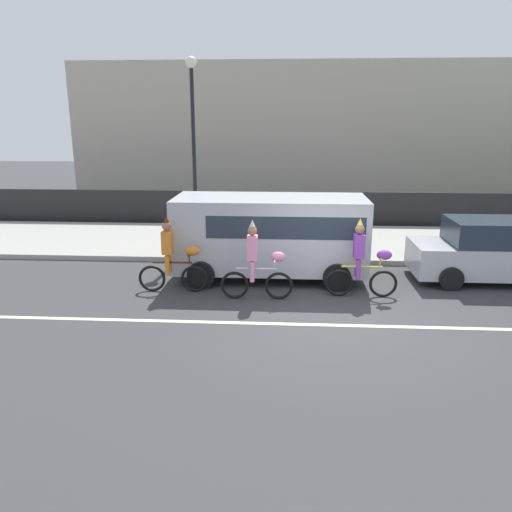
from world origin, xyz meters
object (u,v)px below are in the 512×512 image
object	(u,v)px
parked_van_silver	(273,231)
street_lamp_post	(193,124)
parade_cyclist_orange	(173,259)
parked_car_silver	(491,252)
parade_cyclist_pink	(257,265)
parade_cyclist_purple	(363,263)

from	to	relation	value
parked_van_silver	street_lamp_post	xyz separation A→B (m)	(-2.66, 3.29, 2.71)
parade_cyclist_orange	parked_car_silver	bearing A→B (deg)	9.76
parade_cyclist_pink	parked_car_silver	size ratio (longest dim) A/B	0.47
parade_cyclist_pink	parked_car_silver	distance (m)	6.29
parade_cyclist_pink	parade_cyclist_purple	size ratio (longest dim) A/B	1.00
parade_cyclist_orange	street_lamp_post	size ratio (longest dim) A/B	0.33
parade_cyclist_orange	parked_van_silver	bearing A→B (deg)	28.70
parade_cyclist_orange	parade_cyclist_purple	xyz separation A→B (m)	(4.59, -0.08, 0.00)
parked_van_silver	parked_car_silver	distance (m)	5.74
parade_cyclist_purple	parked_van_silver	bearing A→B (deg)	147.36
parade_cyclist_pink	parade_cyclist_purple	bearing A→B (deg)	7.19
parade_cyclist_orange	parked_car_silver	world-z (taller)	parade_cyclist_orange
parked_car_silver	parade_cyclist_pink	bearing A→B (deg)	-163.46
parked_van_silver	parked_car_silver	xyz separation A→B (m)	(5.72, 0.08, -0.50)
parade_cyclist_pink	street_lamp_post	distance (m)	6.35
parade_cyclist_purple	street_lamp_post	size ratio (longest dim) A/B	0.33
parade_cyclist_orange	parade_cyclist_purple	bearing A→B (deg)	-0.99
parked_van_silver	parked_car_silver	size ratio (longest dim) A/B	1.22
parade_cyclist_pink	parked_car_silver	bearing A→B (deg)	16.54
parade_cyclist_orange	parade_cyclist_purple	distance (m)	4.59
parade_cyclist_orange	street_lamp_post	distance (m)	5.58
parked_car_silver	parked_van_silver	bearing A→B (deg)	-179.19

